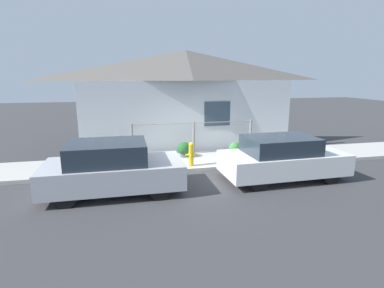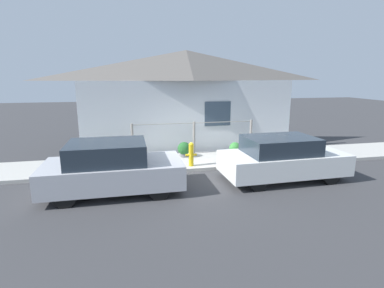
{
  "view_description": "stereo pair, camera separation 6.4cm",
  "coord_description": "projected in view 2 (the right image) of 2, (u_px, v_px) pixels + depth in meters",
  "views": [
    {
      "loc": [
        -2.56,
        -9.36,
        3.17
      ],
      "look_at": [
        -0.44,
        0.3,
        0.9
      ],
      "focal_mm": 28.0,
      "sensor_mm": 36.0,
      "label": 1
    },
    {
      "loc": [
        -2.5,
        -9.38,
        3.17
      ],
      "look_at": [
        -0.44,
        0.3,
        0.9
      ],
      "focal_mm": 28.0,
      "sensor_mm": 36.0,
      "label": 2
    }
  ],
  "objects": [
    {
      "name": "potted_plant_by_fence",
      "position": [
        111.0,
        153.0,
        10.89
      ],
      "size": [
        0.45,
        0.45,
        0.54
      ],
      "color": "#9E5638",
      "rests_on": "sidewalk"
    },
    {
      "name": "car_left",
      "position": [
        112.0,
        168.0,
        8.19
      ],
      "size": [
        3.73,
        1.79,
        1.43
      ],
      "rotation": [
        0.0,
        0.0,
        0.0
      ],
      "color": "#B7B7BC",
      "rests_on": "ground_plane"
    },
    {
      "name": "car_right",
      "position": [
        282.0,
        158.0,
        9.23
      ],
      "size": [
        3.82,
        1.78,
        1.35
      ],
      "rotation": [
        0.0,
        0.0,
        0.02
      ],
      "color": "white",
      "rests_on": "ground_plane"
    },
    {
      "name": "fence",
      "position": [
        194.0,
        136.0,
        11.85
      ],
      "size": [
        4.9,
        0.1,
        1.28
      ],
      "color": "gray",
      "rests_on": "sidewalk"
    },
    {
      "name": "ground_plane",
      "position": [
        206.0,
        171.0,
        10.15
      ],
      "size": [
        60.0,
        60.0,
        0.0
      ],
      "primitive_type": "plane",
      "color": "#38383A"
    },
    {
      "name": "sidewalk",
      "position": [
        199.0,
        161.0,
        11.15
      ],
      "size": [
        24.0,
        2.12,
        0.12
      ],
      "color": "#B2AFA8",
      "rests_on": "ground_plane"
    },
    {
      "name": "potted_plant_near_hydrant",
      "position": [
        184.0,
        149.0,
        11.44
      ],
      "size": [
        0.5,
        0.5,
        0.58
      ],
      "color": "slate",
      "rests_on": "sidewalk"
    },
    {
      "name": "fire_hydrant",
      "position": [
        191.0,
        154.0,
        10.25
      ],
      "size": [
        0.39,
        0.17,
        0.83
      ],
      "color": "yellow",
      "rests_on": "sidewalk"
    },
    {
      "name": "potted_plant_corner",
      "position": [
        235.0,
        149.0,
        11.6
      ],
      "size": [
        0.45,
        0.45,
        0.53
      ],
      "color": "#9E5638",
      "rests_on": "sidewalk"
    },
    {
      "name": "house",
      "position": [
        187.0,
        71.0,
        12.66
      ],
      "size": [
        9.15,
        2.23,
        4.22
      ],
      "color": "silver",
      "rests_on": "ground_plane"
    }
  ]
}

